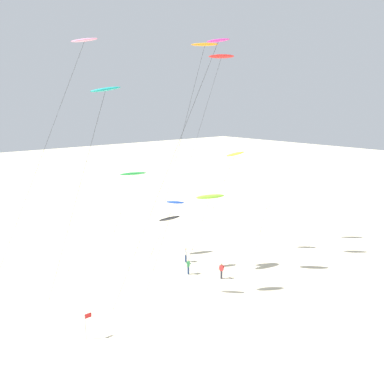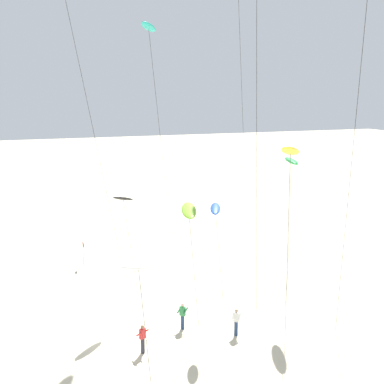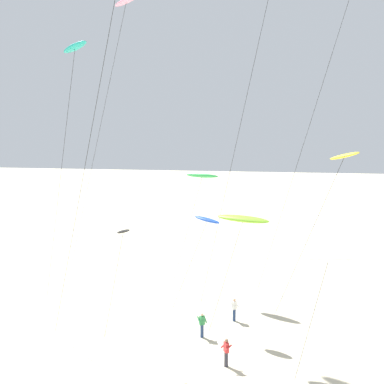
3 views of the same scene
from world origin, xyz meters
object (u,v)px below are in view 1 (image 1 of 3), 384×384
kite_flyer_nearest (186,255)px  kite_flyer_middle (221,270)px  kite_lime (210,197)px  kite_magenta (215,49)px  kite_pink (83,44)px  kite_red (221,59)px  kite_teal (105,92)px  kite_orange (204,47)px  marker_flag (87,321)px  kite_flyer_furthest (188,266)px  kite_green (133,174)px  kite_blue (175,203)px  kite_yellow (235,155)px  kite_black (169,220)px  kite_white (267,207)px

kite_flyer_nearest → kite_flyer_middle: 5.76m
kite_lime → kite_magenta: (-5.00, -5.71, 13.63)m
kite_pink → kite_magenta: 13.89m
kite_red → kite_teal: bearing=-166.0°
kite_orange → marker_flag: kite_orange is taller
kite_flyer_furthest → marker_flag: marker_flag is taller
kite_green → kite_blue: (1.34, -6.00, -2.43)m
kite_red → kite_teal: (-17.63, -4.40, -4.15)m
kite_yellow → kite_orange: (-4.48, 0.45, 11.59)m
kite_black → kite_flyer_furthest: bearing=30.1°
kite_lime → marker_flag: 17.61m
kite_pink → kite_lime: bearing=-36.6°
kite_pink → kite_red: bearing=-6.2°
kite_lime → kite_pink: bearing=143.4°
kite_yellow → marker_flag: bearing=-165.0°
kite_magenta → kite_orange: 10.84m
kite_yellow → kite_lime: bearing=-158.6°
kite_red → kite_magenta: kite_red is taller
kite_orange → kite_flyer_middle: (-2.17, -5.32, -22.44)m
kite_green → kite_white: kite_green is taller
kite_black → kite_magenta: bearing=-63.1°
kite_yellow → kite_flyer_middle: 13.62m
kite_teal → marker_flag: size_ratio=9.10×
kite_lime → kite_black: 7.20m
kite_yellow → kite_flyer_furthest: (-8.55, -1.84, -10.84)m
kite_magenta → kite_red: bearing=44.1°
kite_black → kite_orange: 18.61m
kite_teal → kite_black: bearing=-36.5°
kite_orange → kite_white: bearing=-66.6°
kite_yellow → kite_white: (-1.57, -6.28, -4.66)m
kite_lime → kite_pink: 19.32m
kite_teal → kite_flyer_nearest: size_ratio=11.44×
kite_black → kite_flyer_nearest: kite_black is taller
kite_magenta → kite_blue: 16.80m
kite_orange → kite_teal: bearing=-172.2°
kite_red → kite_black: bearing=-150.9°
kite_magenta → kite_green: size_ratio=2.24×
kite_orange → marker_flag: (-17.46, -6.31, -21.84)m
kite_black → kite_flyer_furthest: size_ratio=4.74×
kite_teal → kite_white: size_ratio=2.48×
marker_flag → kite_magenta: bearing=-11.4°
kite_green → kite_blue: bearing=-77.4°
kite_magenta → kite_flyer_middle: (4.35, 3.20, -20.85)m
kite_pink → kite_green: 14.61m
kite_yellow → kite_green: 11.92m
kite_pink → kite_orange: kite_pink is taller
kite_magenta → marker_flag: kite_magenta is taller
kite_teal → kite_magenta: (6.06, -6.80, 3.17)m
marker_flag → kite_orange: bearing=19.9°
kite_red → kite_white: 18.38m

